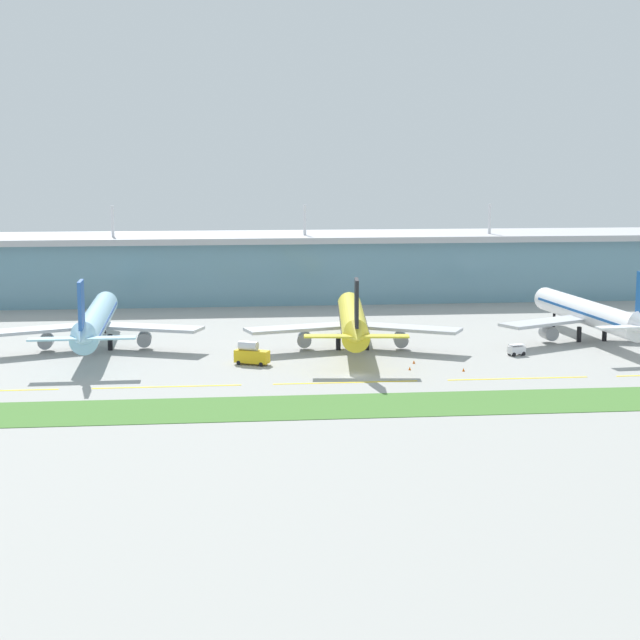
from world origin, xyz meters
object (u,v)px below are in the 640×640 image
object	(u,v)px
safety_cone_nose_front	(414,362)
fuel_truck	(251,354)
airliner_middle	(352,321)
airliner_far	(590,314)
baggage_cart	(517,350)
safety_cone_right_wingtip	(410,368)
airliner_near	(96,321)
safety_cone_left_wingtip	(464,370)

from	to	relation	value
safety_cone_nose_front	fuel_truck	bearing A→B (deg)	175.50
airliner_middle	airliner_far	size ratio (longest dim) A/B	1.03
baggage_cart	safety_cone_right_wingtip	distance (m)	29.29
airliner_far	safety_cone_right_wingtip	xyz separation A→B (m)	(-48.76, -29.58, -6.09)
airliner_near	baggage_cart	distance (m)	93.77
safety_cone_right_wingtip	fuel_truck	bearing A→B (deg)	163.94
fuel_truck	airliner_near	bearing A→B (deg)	147.80
airliner_far	safety_cone_right_wingtip	world-z (taller)	airliner_far
fuel_truck	baggage_cart	bearing A→B (deg)	3.79
airliner_far	baggage_cart	world-z (taller)	airliner_far
airliner_middle	airliner_far	distance (m)	57.24
airliner_far	baggage_cart	size ratio (longest dim) A/B	15.25
safety_cone_nose_front	safety_cone_right_wingtip	world-z (taller)	same
airliner_middle	safety_cone_right_wingtip	size ratio (longest dim) A/B	88.94
fuel_truck	safety_cone_nose_front	world-z (taller)	fuel_truck
airliner_near	airliner_middle	size ratio (longest dim) A/B	1.07
airliner_far	airliner_near	bearing A→B (deg)	179.53
safety_cone_nose_front	airliner_far	bearing A→B (deg)	26.35
safety_cone_left_wingtip	safety_cone_nose_front	size ratio (longest dim) A/B	1.00
safety_cone_left_wingtip	safety_cone_nose_front	distance (m)	12.32
airliner_middle	fuel_truck	size ratio (longest dim) A/B	8.17
safety_cone_left_wingtip	fuel_truck	bearing A→B (deg)	164.57
airliner_middle	safety_cone_nose_front	xyz separation A→B (m)	(10.45, -18.49, -6.10)
airliner_near	safety_cone_nose_front	world-z (taller)	airliner_near
safety_cone_nose_front	airliner_near	bearing A→B (deg)	160.52
safety_cone_nose_front	safety_cone_right_wingtip	size ratio (longest dim) A/B	1.00
airliner_middle	baggage_cart	bearing A→B (deg)	-19.14
fuel_truck	safety_cone_right_wingtip	size ratio (longest dim) A/B	10.88
safety_cone_left_wingtip	safety_cone_right_wingtip	xyz separation A→B (m)	(-10.55, 2.53, 0.00)
airliner_middle	baggage_cart	size ratio (longest dim) A/B	15.65
safety_cone_right_wingtip	airliner_far	bearing A→B (deg)	31.24
safety_cone_left_wingtip	airliner_middle	bearing A→B (deg)	124.39
safety_cone_left_wingtip	airliner_near	bearing A→B (deg)	156.58
airliner_near	safety_cone_left_wingtip	distance (m)	83.37
baggage_cart	safety_cone_left_wingtip	xyz separation A→B (m)	(-15.68, -15.54, -0.91)
fuel_truck	baggage_cart	size ratio (longest dim) A/B	1.91
airliner_near	safety_cone_right_wingtip	bearing A→B (deg)	-24.90
airliner_near	baggage_cart	size ratio (longest dim) A/B	16.70
safety_cone_nose_front	safety_cone_left_wingtip	bearing A→B (deg)	-47.09
safety_cone_left_wingtip	safety_cone_nose_front	world-z (taller)	same
safety_cone_right_wingtip	airliner_middle	bearing A→B (deg)	108.35
airliner_near	fuel_truck	world-z (taller)	airliner_near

